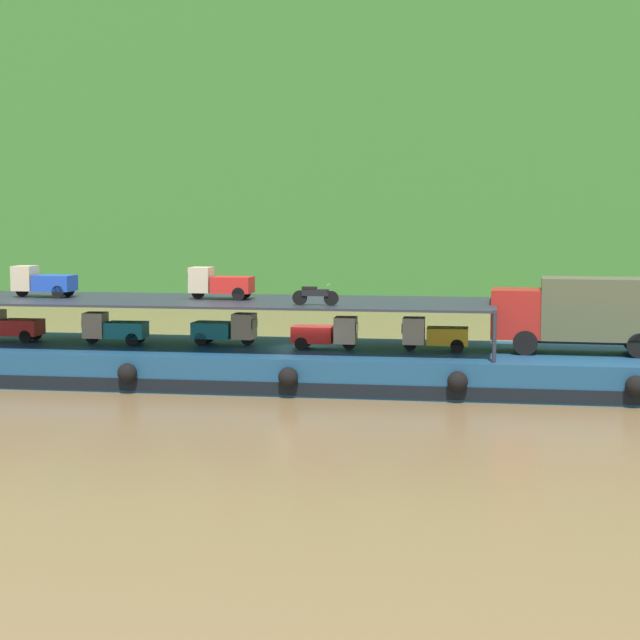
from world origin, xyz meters
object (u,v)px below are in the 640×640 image
at_px(covered_lorry, 581,312).
at_px(mini_truck_lower_bow, 434,334).
at_px(mini_truck_upper_stern, 43,282).
at_px(motorcycle_upper_port, 315,295).
at_px(mini_truck_lower_aft, 114,328).
at_px(cargo_barge, 306,365).
at_px(mini_truck_lower_mid, 226,329).
at_px(mini_truck_upper_mid, 220,283).
at_px(mini_truck_lower_stern, 10,326).
at_px(mini_truck_lower_fore, 326,333).

relative_size(covered_lorry, mini_truck_lower_bow, 2.87).
relative_size(mini_truck_upper_stern, motorcycle_upper_port, 1.45).
bearing_deg(mini_truck_lower_aft, cargo_barge, 0.45).
height_order(mini_truck_lower_mid, mini_truck_upper_stern, mini_truck_upper_stern).
distance_m(mini_truck_upper_mid, motorcycle_upper_port, 5.12).
bearing_deg(mini_truck_upper_stern, mini_truck_upper_mid, 1.15).
distance_m(mini_truck_lower_aft, mini_truck_upper_stern, 3.93).
relative_size(covered_lorry, mini_truck_upper_mid, 2.87).
relative_size(covered_lorry, mini_truck_lower_stern, 2.88).
xyz_separation_m(covered_lorry, mini_truck_upper_stern, (-23.28, 0.10, 1.00)).
xyz_separation_m(mini_truck_lower_mid, mini_truck_upper_mid, (-0.20, -0.16, 2.00)).
distance_m(covered_lorry, mini_truck_lower_mid, 15.08).
relative_size(cargo_barge, covered_lorry, 4.14).
xyz_separation_m(mini_truck_lower_bow, mini_truck_upper_mid, (-9.27, 0.43, 2.00)).
xyz_separation_m(mini_truck_lower_bow, motorcycle_upper_port, (-4.71, -1.90, 1.74)).
bearing_deg(mini_truck_lower_stern, mini_truck_lower_fore, -2.19).
distance_m(mini_truck_lower_bow, mini_truck_upper_stern, 17.43).
bearing_deg(cargo_barge, mini_truck_lower_aft, -179.55).
bearing_deg(covered_lorry, mini_truck_lower_mid, 178.41).
height_order(covered_lorry, mini_truck_lower_aft, covered_lorry).
bearing_deg(mini_truck_lower_fore, mini_truck_upper_stern, 177.62).
bearing_deg(mini_truck_upper_stern, cargo_barge, -1.05).
xyz_separation_m(mini_truck_lower_stern, motorcycle_upper_port, (14.20, -2.18, 1.74)).
height_order(mini_truck_lower_stern, motorcycle_upper_port, motorcycle_upper_port).
relative_size(cargo_barge, mini_truck_upper_mid, 11.88).
bearing_deg(mini_truck_lower_bow, mini_truck_lower_fore, -176.65).
bearing_deg(mini_truck_lower_fore, mini_truck_lower_bow, 3.35).
distance_m(mini_truck_upper_stern, motorcycle_upper_port, 12.79).
relative_size(cargo_barge, mini_truck_lower_mid, 11.77).
bearing_deg(mini_truck_lower_aft, mini_truck_lower_mid, 7.08).
relative_size(mini_truck_lower_bow, mini_truck_upper_stern, 1.00).
bearing_deg(mini_truck_upper_stern, motorcycle_upper_port, -9.74).
height_order(mini_truck_lower_fore, mini_truck_lower_bow, same).
distance_m(mini_truck_lower_fore, motorcycle_upper_port, 2.40).
relative_size(covered_lorry, mini_truck_lower_mid, 2.84).
height_order(mini_truck_lower_bow, mini_truck_upper_mid, mini_truck_upper_mid).
relative_size(mini_truck_lower_bow, mini_truck_upper_mid, 1.00).
xyz_separation_m(mini_truck_lower_mid, mini_truck_lower_fore, (4.56, -0.85, 0.00)).
bearing_deg(cargo_barge, mini_truck_upper_stern, 178.95).
relative_size(mini_truck_lower_stern, mini_truck_upper_stern, 0.99).
bearing_deg(mini_truck_upper_mid, covered_lorry, -0.97).
relative_size(covered_lorry, mini_truck_lower_fore, 2.88).
height_order(mini_truck_lower_aft, mini_truck_lower_bow, same).
bearing_deg(motorcycle_upper_port, mini_truck_upper_stern, 170.26).
height_order(mini_truck_lower_bow, mini_truck_upper_stern, mini_truck_upper_stern).
bearing_deg(covered_lorry, mini_truck_lower_stern, 179.73).
bearing_deg(covered_lorry, mini_truck_lower_fore, -177.63).
xyz_separation_m(mini_truck_lower_bow, mini_truck_upper_stern, (-17.31, 0.27, 2.00)).
height_order(mini_truck_upper_stern, motorcycle_upper_port, mini_truck_upper_stern).
distance_m(cargo_barge, mini_truck_lower_bow, 5.63).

